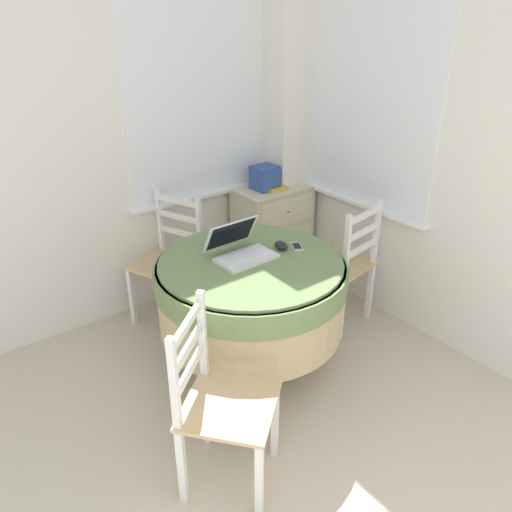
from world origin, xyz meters
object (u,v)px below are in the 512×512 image
(laptop, at_px, (241,249))
(round_dining_table, at_px, (251,290))
(storage_box, at_px, (265,178))
(computer_mouse, at_px, (281,245))
(book_on_cabinet, at_px, (272,187))
(cell_phone, at_px, (297,247))
(dining_chair_camera_near, at_px, (220,403))
(corner_cabinet, at_px, (272,233))
(dining_chair_near_back_window, at_px, (170,261))
(dining_chair_near_right_window, at_px, (343,265))

(laptop, bearing_deg, round_dining_table, -81.63)
(round_dining_table, relative_size, storage_box, 6.17)
(computer_mouse, bearing_deg, book_on_cabinet, 54.33)
(cell_phone, bearing_deg, dining_chair_camera_near, -149.56)
(laptop, distance_m, corner_cabinet, 1.23)
(dining_chair_near_back_window, xyz_separation_m, dining_chair_camera_near, (-0.49, -1.38, 0.00))
(round_dining_table, xyz_separation_m, dining_chair_near_right_window, (0.82, 0.05, -0.11))
(dining_chair_near_right_window, xyz_separation_m, dining_chair_camera_near, (-1.40, -0.61, 0.00))
(cell_phone, bearing_deg, computer_mouse, 156.91)
(cell_phone, height_order, corner_cabinet, corner_cabinet)
(book_on_cabinet, bearing_deg, laptop, -137.75)
(cell_phone, relative_size, dining_chair_near_right_window, 0.14)
(computer_mouse, distance_m, cell_phone, 0.10)
(dining_chair_camera_near, bearing_deg, dining_chair_near_back_window, 70.52)
(dining_chair_camera_near, bearing_deg, corner_cabinet, 44.61)
(cell_phone, xyz_separation_m, corner_cabinet, (0.53, 0.89, -0.36))
(laptop, xyz_separation_m, dining_chair_near_right_window, (0.83, -0.03, -0.35))
(corner_cabinet, bearing_deg, storage_box, 176.43)
(computer_mouse, bearing_deg, cell_phone, -23.09)
(laptop, distance_m, dining_chair_near_back_window, 0.82)
(book_on_cabinet, bearing_deg, round_dining_table, -134.49)
(dining_chair_camera_near, bearing_deg, computer_mouse, 34.96)
(computer_mouse, bearing_deg, dining_chair_camera_near, -145.04)
(corner_cabinet, bearing_deg, laptop, -137.91)
(laptop, relative_size, book_on_cabinet, 1.69)
(round_dining_table, relative_size, computer_mouse, 11.34)
(dining_chair_near_back_window, relative_size, storage_box, 5.06)
(dining_chair_near_right_window, bearing_deg, storage_box, 93.01)
(cell_phone, distance_m, dining_chair_near_back_window, 0.99)
(dining_chair_near_back_window, relative_size, dining_chair_near_right_window, 1.00)
(round_dining_table, distance_m, laptop, 0.25)
(dining_chair_near_back_window, bearing_deg, dining_chair_near_right_window, -40.04)
(computer_mouse, height_order, dining_chair_near_back_window, dining_chair_near_back_window)
(dining_chair_near_right_window, height_order, dining_chair_camera_near, same)
(round_dining_table, height_order, book_on_cabinet, book_on_cabinet)
(corner_cabinet, bearing_deg, cell_phone, -120.97)
(dining_chair_near_right_window, bearing_deg, corner_cabinet, 87.49)
(dining_chair_near_back_window, height_order, storage_box, storage_box)
(round_dining_table, relative_size, book_on_cabinet, 5.43)
(dining_chair_near_back_window, relative_size, corner_cabinet, 1.16)
(dining_chair_near_right_window, bearing_deg, dining_chair_near_back_window, 139.96)
(computer_mouse, distance_m, corner_cabinet, 1.12)
(computer_mouse, bearing_deg, laptop, 164.37)
(dining_chair_camera_near, distance_m, book_on_cabinet, 2.02)
(laptop, xyz_separation_m, corner_cabinet, (0.86, 0.78, -0.40))
(corner_cabinet, height_order, storage_box, storage_box)
(dining_chair_near_back_window, relative_size, book_on_cabinet, 4.45)
(corner_cabinet, xyz_separation_m, book_on_cabinet, (-0.03, -0.02, 0.40))
(round_dining_table, height_order, storage_box, storage_box)
(dining_chair_camera_near, bearing_deg, storage_box, 46.31)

